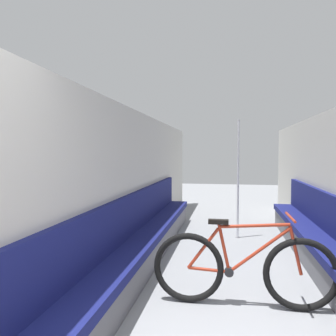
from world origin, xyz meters
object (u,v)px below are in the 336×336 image
at_px(grab_pole_near, 238,180).
at_px(bench_seat_row_left, 145,240).
at_px(bicycle, 243,269).
at_px(bench_seat_row_right, 325,249).

bearing_deg(grab_pole_near, bench_seat_row_left, -129.90).
xyz_separation_m(bicycle, grab_pole_near, (0.03, 2.69, 0.66)).
distance_m(bench_seat_row_left, bicycle, 1.70).
height_order(bicycle, grab_pole_near, grab_pole_near).
height_order(bench_seat_row_left, bench_seat_row_right, same).
distance_m(bench_seat_row_right, bicycle, 1.54).
distance_m(bench_seat_row_left, grab_pole_near, 2.17).
bearing_deg(grab_pole_near, bench_seat_row_right, -56.64).
height_order(bench_seat_row_right, bicycle, bench_seat_row_right).
xyz_separation_m(bench_seat_row_right, bicycle, (-1.07, -1.11, 0.06)).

